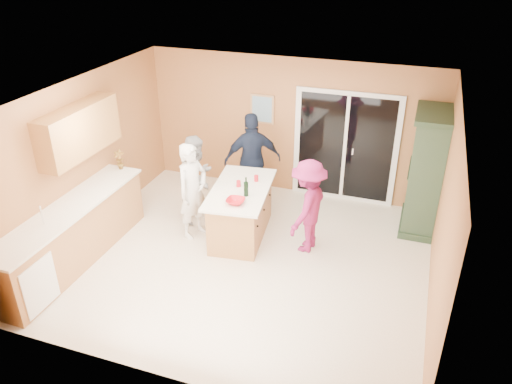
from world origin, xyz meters
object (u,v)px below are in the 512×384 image
(kitchen_island, at_px, (241,213))
(green_hutch, at_px, (426,173))
(woman_white, at_px, (193,191))
(woman_navy, at_px, (253,160))
(woman_grey, at_px, (198,178))
(woman_magenta, at_px, (308,206))

(kitchen_island, height_order, green_hutch, green_hutch)
(green_hutch, relative_size, woman_white, 1.27)
(woman_white, xyz_separation_m, woman_navy, (0.56, 1.33, 0.07))
(kitchen_island, xyz_separation_m, green_hutch, (2.79, 1.27, 0.60))
(woman_grey, bearing_deg, green_hutch, -66.44)
(green_hutch, xyz_separation_m, woman_navy, (-2.97, -0.17, -0.12))
(green_hutch, height_order, woman_magenta, green_hutch)
(woman_navy, bearing_deg, woman_white, 38.34)
(woman_white, bearing_deg, green_hutch, -47.80)
(kitchen_island, distance_m, woman_magenta, 1.18)
(green_hutch, distance_m, woman_magenta, 2.12)
(kitchen_island, relative_size, woman_grey, 1.14)
(green_hutch, relative_size, woman_navy, 1.17)
(woman_grey, distance_m, woman_magenta, 2.06)
(green_hutch, bearing_deg, woman_grey, -165.31)
(woman_navy, height_order, woman_magenta, woman_navy)
(woman_grey, relative_size, woman_navy, 0.88)
(woman_white, bearing_deg, woman_magenta, -64.63)
(woman_grey, height_order, woman_magenta, woman_grey)
(woman_navy, bearing_deg, kitchen_island, 70.39)
(green_hutch, distance_m, woman_white, 3.84)
(kitchen_island, distance_m, woman_white, 0.87)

